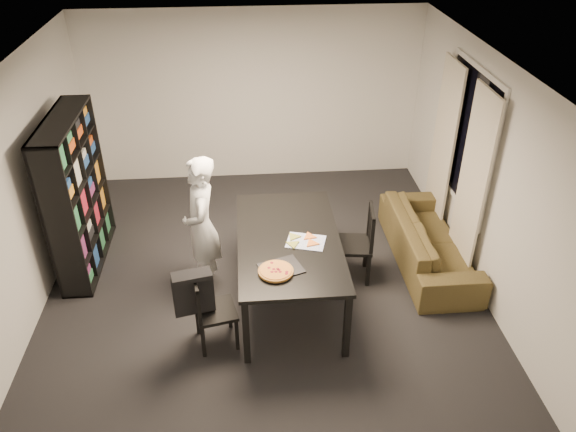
{
  "coord_description": "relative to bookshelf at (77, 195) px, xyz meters",
  "views": [
    {
      "loc": [
        -0.16,
        -5.31,
        4.23
      ],
      "look_at": [
        0.27,
        -0.24,
        1.05
      ],
      "focal_mm": 35.0,
      "sensor_mm": 36.0,
      "label": 1
    }
  ],
  "objects": [
    {
      "name": "room",
      "position": [
        2.16,
        -0.6,
        0.35
      ],
      "size": [
        5.01,
        5.51,
        2.61
      ],
      "color": "black",
      "rests_on": "ground"
    },
    {
      "name": "window_pane",
      "position": [
        4.64,
        -0.0,
        0.55
      ],
      "size": [
        0.02,
        1.4,
        1.6
      ],
      "primitive_type": "cube",
      "color": "black",
      "rests_on": "room"
    },
    {
      "name": "window_frame",
      "position": [
        4.64,
        -0.0,
        0.55
      ],
      "size": [
        0.03,
        1.52,
        1.72
      ],
      "primitive_type": "cube",
      "color": "white",
      "rests_on": "room"
    },
    {
      "name": "curtain_left",
      "position": [
        4.56,
        -0.52,
        0.2
      ],
      "size": [
        0.03,
        0.7,
        2.25
      ],
      "primitive_type": "cube",
      "color": "beige",
      "rests_on": "room"
    },
    {
      "name": "curtain_right",
      "position": [
        4.56,
        0.52,
        0.2
      ],
      "size": [
        0.03,
        0.7,
        2.25
      ],
      "primitive_type": "cube",
      "color": "beige",
      "rests_on": "room"
    },
    {
      "name": "bookshelf",
      "position": [
        0.0,
        0.0,
        0.0
      ],
      "size": [
        0.35,
        1.5,
        1.9
      ],
      "primitive_type": "cube",
      "color": "black",
      "rests_on": "room"
    },
    {
      "name": "dining_table",
      "position": [
        2.43,
        -0.94,
        -0.2
      ],
      "size": [
        1.1,
        1.98,
        0.83
      ],
      "color": "black",
      "rests_on": "room"
    },
    {
      "name": "chair_left",
      "position": [
        1.55,
        -1.59,
        -0.46
      ],
      "size": [
        0.48,
        0.48,
        0.86
      ],
      "rotation": [
        0.0,
        0.0,
        1.79
      ],
      "color": "black",
      "rests_on": "room"
    },
    {
      "name": "chair_right",
      "position": [
        3.3,
        -0.6,
        -0.41
      ],
      "size": [
        0.49,
        0.49,
        0.94
      ],
      "rotation": [
        0.0,
        0.0,
        -1.69
      ],
      "color": "black",
      "rests_on": "room"
    },
    {
      "name": "draped_jacket",
      "position": [
        1.43,
        -1.61,
        -0.24
      ],
      "size": [
        0.41,
        0.25,
        0.48
      ],
      "rotation": [
        0.0,
        0.0,
        1.79
      ],
      "color": "black",
      "rests_on": "chair_left"
    },
    {
      "name": "person",
      "position": [
        1.48,
        -0.62,
        -0.12
      ],
      "size": [
        0.44,
        0.63,
        1.66
      ],
      "primitive_type": "imported",
      "rotation": [
        0.0,
        0.0,
        -1.5
      ],
      "color": "silver",
      "rests_on": "room"
    },
    {
      "name": "baking_tray",
      "position": [
        2.3,
        -1.47,
        -0.12
      ],
      "size": [
        0.48,
        0.44,
        0.01
      ],
      "primitive_type": "cube",
      "rotation": [
        0.0,
        0.0,
        0.34
      ],
      "color": "black",
      "rests_on": "dining_table"
    },
    {
      "name": "pepperoni_pizza",
      "position": [
        2.25,
        -1.54,
        -0.1
      ],
      "size": [
        0.35,
        0.35,
        0.03
      ],
      "rotation": [
        0.0,
        0.0,
        0.23
      ],
      "color": "#A86F30",
      "rests_on": "dining_table"
    },
    {
      "name": "kitchen_towel",
      "position": [
        2.6,
        -1.02,
        -0.12
      ],
      "size": [
        0.47,
        0.4,
        0.01
      ],
      "primitive_type": "cube",
      "rotation": [
        0.0,
        0.0,
        -0.28
      ],
      "color": "white",
      "rests_on": "dining_table"
    },
    {
      "name": "pizza_slices",
      "position": [
        2.56,
        -1.0,
        -0.11
      ],
      "size": [
        0.43,
        0.38,
        0.01
      ],
      "primitive_type": null,
      "rotation": [
        0.0,
        0.0,
        0.21
      ],
      "color": "gold",
      "rests_on": "dining_table"
    },
    {
      "name": "sofa",
      "position": [
        4.22,
        -0.36,
        -0.65
      ],
      "size": [
        0.79,
        2.02,
        0.59
      ],
      "primitive_type": "imported",
      "rotation": [
        0.0,
        0.0,
        1.57
      ],
      "color": "#3D2E18",
      "rests_on": "room"
    }
  ]
}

